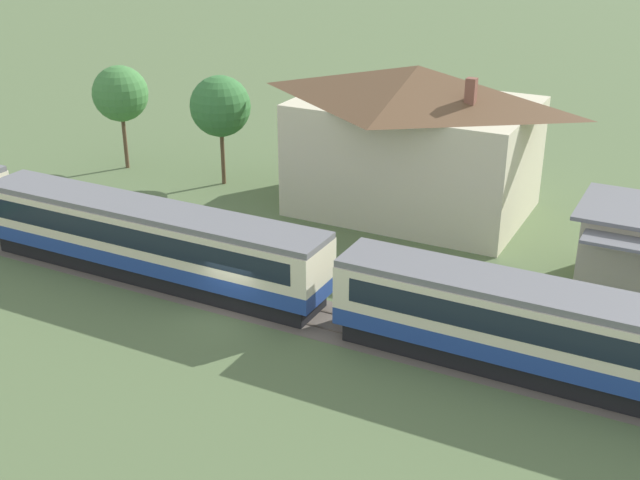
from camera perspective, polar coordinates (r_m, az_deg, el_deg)
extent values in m
plane|color=#566B42|center=(38.27, -6.48, -5.35)|extent=(600.00, 600.00, 0.00)
cube|color=#234293|center=(34.09, 17.28, -7.74)|extent=(19.81, 3.01, 0.80)
cube|color=beige|center=(33.43, 17.56, -5.74)|extent=(19.81, 3.01, 1.92)
cube|color=#192330|center=(33.39, 17.58, -5.60)|extent=(18.23, 3.05, 1.08)
cube|color=slate|center=(32.92, 17.79, -4.05)|extent=(19.81, 2.83, 0.30)
cube|color=black|center=(34.52, 17.11, -8.94)|extent=(19.02, 2.59, 0.88)
cylinder|color=black|center=(35.27, 6.40, -7.21)|extent=(0.90, 0.18, 0.90)
cylinder|color=black|center=(36.44, 7.23, -6.17)|extent=(0.90, 0.18, 0.90)
cube|color=#234293|center=(42.08, -11.96, -0.97)|extent=(19.81, 3.01, 0.80)
cube|color=beige|center=(41.54, -12.12, 0.74)|extent=(19.81, 3.01, 1.92)
cube|color=#192330|center=(41.51, -12.13, 0.87)|extent=(18.23, 3.05, 1.08)
cube|color=slate|center=(41.13, -12.25, 2.17)|extent=(19.81, 2.83, 0.30)
cube|color=black|center=(42.43, -11.87, -2.00)|extent=(19.02, 2.59, 0.88)
cylinder|color=black|center=(38.41, -4.86, -4.40)|extent=(0.90, 0.18, 0.90)
cylinder|color=black|center=(39.49, -3.76, -3.54)|extent=(0.90, 0.18, 0.90)
cylinder|color=black|center=(46.13, -18.79, -0.67)|extent=(0.90, 0.18, 0.90)
cylinder|color=black|center=(47.03, -17.57, -0.04)|extent=(0.90, 0.18, 0.90)
cube|color=#665B51|center=(46.75, -18.10, -0.85)|extent=(125.68, 3.60, 0.01)
cube|color=#4C4238|center=(46.29, -18.72, -1.16)|extent=(125.68, 0.12, 0.04)
cube|color=#4C4238|center=(47.19, -17.50, -0.52)|extent=(125.68, 0.12, 0.04)
cube|color=beige|center=(49.76, 6.70, 5.93)|extent=(13.73, 9.54, 6.93)
pyramid|color=brown|center=(48.59, 6.96, 11.01)|extent=(14.82, 10.30, 2.09)
cube|color=brown|center=(45.62, 10.67, 10.09)|extent=(0.56, 0.56, 1.88)
cylinder|color=brown|center=(54.82, -6.93, 6.08)|extent=(0.27, 0.27, 4.18)
sphere|color=#387538|center=(53.93, -7.11, 9.43)|extent=(4.04, 4.04, 4.04)
cylinder|color=brown|center=(59.38, -13.70, 6.99)|extent=(0.28, 0.28, 4.25)
sphere|color=#427F3D|center=(58.56, -14.01, 10.07)|extent=(3.90, 3.90, 3.90)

